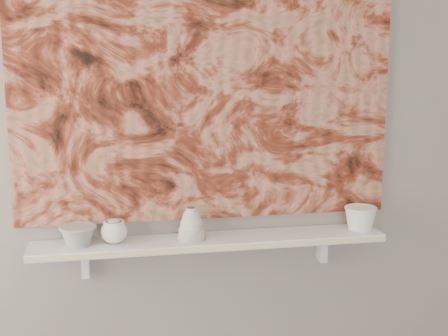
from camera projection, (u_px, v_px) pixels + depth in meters
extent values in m
plane|color=gray|center=(206.00, 129.00, 2.48)|extent=(3.60, 0.00, 3.60)
cube|color=silver|center=(210.00, 241.00, 2.47)|extent=(1.40, 0.18, 0.03)
cube|color=beige|center=(214.00, 249.00, 2.38)|extent=(1.40, 0.01, 0.02)
cube|color=silver|center=(85.00, 262.00, 2.46)|extent=(0.03, 0.06, 0.12)
cube|color=silver|center=(322.00, 247.00, 2.63)|extent=(0.03, 0.06, 0.12)
cube|color=maroon|center=(206.00, 81.00, 2.43)|extent=(1.50, 0.02, 1.10)
cube|color=black|center=(315.00, 156.00, 2.56)|extent=(0.09, 0.00, 0.08)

